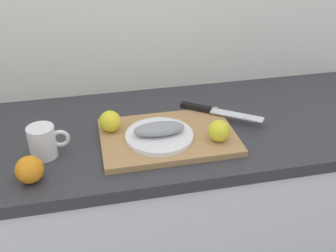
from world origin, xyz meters
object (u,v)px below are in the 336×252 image
at_px(white_plate, 159,136).
at_px(coffee_mug_0, 43,142).
at_px(lemon_0, 110,121).
at_px(chef_knife, 211,110).
at_px(fish_fillet, 159,129).
at_px(cutting_board, 168,137).

distance_m(white_plate, coffee_mug_0, 0.34).
relative_size(white_plate, lemon_0, 3.11).
xyz_separation_m(white_plate, chef_knife, (0.20, 0.12, 0.00)).
distance_m(fish_fillet, chef_knife, 0.24).
relative_size(cutting_board, white_plate, 2.00).
distance_m(cutting_board, lemon_0, 0.19).
bearing_deg(fish_fillet, cutting_board, 27.37).
relative_size(cutting_board, lemon_0, 6.21).
distance_m(cutting_board, coffee_mug_0, 0.38).
xyz_separation_m(cutting_board, chef_knife, (0.17, 0.11, 0.02)).
xyz_separation_m(cutting_board, lemon_0, (-0.17, 0.06, 0.04)).
distance_m(chef_knife, coffee_mug_0, 0.56).
height_order(chef_knife, lemon_0, lemon_0).
distance_m(white_plate, lemon_0, 0.16).
xyz_separation_m(fish_fillet, chef_knife, (0.20, 0.12, -0.02)).
bearing_deg(lemon_0, coffee_mug_0, -160.79).
bearing_deg(fish_fillet, coffee_mug_0, 178.72).
height_order(white_plate, fish_fillet, fish_fillet).
distance_m(chef_knife, lemon_0, 0.35).
distance_m(lemon_0, coffee_mug_0, 0.21).
bearing_deg(cutting_board, chef_knife, 31.84).
height_order(cutting_board, white_plate, white_plate).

